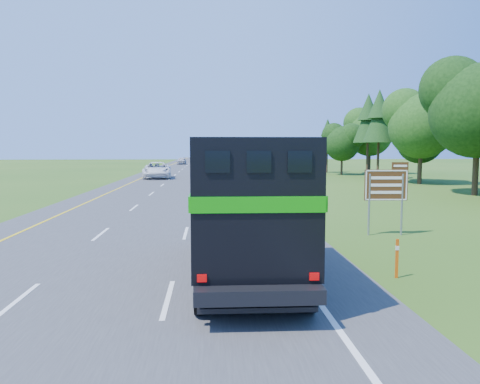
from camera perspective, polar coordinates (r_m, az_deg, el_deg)
The scene contains 9 objects.
ground at distance 10.48m, azimuth -20.20°, elevation -15.95°, with size 300.00×300.00×0.00m, color #285015.
road at distance 59.54m, azimuth -6.57°, elevation 1.74°, with size 15.00×260.00×0.04m, color #38383A.
lane_markings at distance 59.54m, azimuth -6.57°, elevation 1.77°, with size 11.15×260.00×0.01m.
tree_wall_right at distance 45.71m, azimuth 26.85°, elevation 7.62°, with size 16.00×100.00×12.00m, color #173A0F, non-canonical shape.
horse_truck at distance 13.43m, azimuth 0.68°, elevation -1.50°, with size 2.92×8.93×3.94m.
white_suv at distance 58.69m, azimuth -10.07°, elevation 2.64°, with size 3.31×7.19×2.00m, color white.
far_car at distance 108.55m, azimuth -7.13°, elevation 3.81°, with size 1.96×4.87×1.66m, color #ADADB4.
exit_sign at distance 21.00m, azimuth 17.47°, elevation 0.48°, with size 1.86×0.16×3.16m.
delineator at distance 14.36m, azimuth 18.59°, elevation -7.54°, with size 0.09×0.05×1.15m.
Camera 1 is at (2.86, -9.36, 3.75)m, focal length 35.00 mm.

